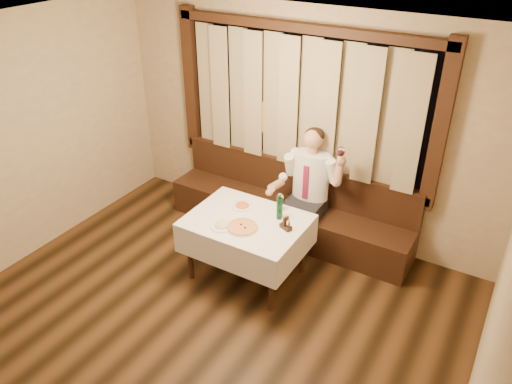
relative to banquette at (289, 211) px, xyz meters
The scene contains 10 objects.
room 2.12m from the banquette, 90.03° to the right, with size 5.01×6.01×2.81m.
banquette is the anchor object (origin of this frame).
dining_table 1.08m from the banquette, 90.00° to the right, with size 1.27×0.97×0.76m.
pizza 1.28m from the banquette, 87.61° to the right, with size 0.35×0.35×0.04m.
pasta_red 0.97m from the banquette, 102.30° to the right, with size 0.25×0.25×0.08m.
pasta_cream 1.37m from the banquette, 96.82° to the right, with size 0.26×0.26×0.09m.
green_bottle 1.05m from the banquette, 70.35° to the right, with size 0.07×0.07×0.31m.
table_wine_glass 0.93m from the banquette, 72.03° to the right, with size 0.08×0.08×0.21m.
cruet_caddy 1.17m from the banquette, 65.20° to the right, with size 0.15×0.11×0.15m.
seated_man 0.63m from the banquette, 17.42° to the right, with size 0.85×0.64×1.51m.
Camera 1 is at (2.39, -2.15, 3.70)m, focal length 35.00 mm.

